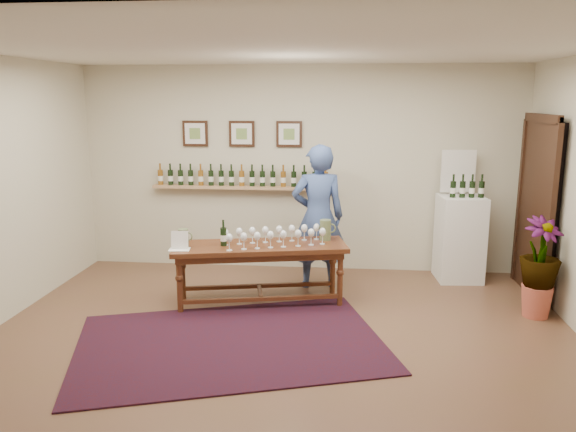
# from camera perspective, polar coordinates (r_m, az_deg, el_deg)

# --- Properties ---
(ground) EXTENTS (6.00, 6.00, 0.00)m
(ground) POSITION_cam_1_polar(r_m,az_deg,el_deg) (5.69, -0.81, -12.59)
(ground) COLOR brown
(ground) RESTS_ON ground
(room_shell) EXTENTS (6.00, 6.00, 6.00)m
(room_shell) POSITION_cam_1_polar(r_m,az_deg,el_deg) (7.28, 17.65, 1.53)
(room_shell) COLOR beige
(room_shell) RESTS_ON ground
(rug) EXTENTS (3.39, 2.75, 0.02)m
(rug) POSITION_cam_1_polar(r_m,az_deg,el_deg) (5.67, -5.86, -12.70)
(rug) COLOR #430C0C
(rug) RESTS_ON ground
(tasting_table) EXTENTS (2.08, 1.03, 0.71)m
(tasting_table) POSITION_cam_1_polar(r_m,az_deg,el_deg) (6.50, -2.91, -3.81)
(tasting_table) COLOR #462111
(tasting_table) RESTS_ON ground
(table_glasses) EXTENTS (1.48, 0.81, 0.20)m
(table_glasses) POSITION_cam_1_polar(r_m,az_deg,el_deg) (6.44, -1.35, -2.06)
(table_glasses) COLOR white
(table_glasses) RESTS_ON tasting_table
(table_bottles) EXTENTS (0.28, 0.20, 0.28)m
(table_bottles) POSITION_cam_1_polar(r_m,az_deg,el_deg) (6.46, -6.57, -1.73)
(table_bottles) COLOR black
(table_bottles) RESTS_ON tasting_table
(pitcher_left) EXTENTS (0.15, 0.15, 0.21)m
(pitcher_left) POSITION_cam_1_polar(r_m,az_deg,el_deg) (6.45, -10.57, -2.21)
(pitcher_left) COLOR #596740
(pitcher_left) RESTS_ON tasting_table
(pitcher_right) EXTENTS (0.16, 0.16, 0.24)m
(pitcher_right) POSITION_cam_1_polar(r_m,az_deg,el_deg) (6.66, 3.81, -1.42)
(pitcher_right) COLOR #596740
(pitcher_right) RESTS_ON tasting_table
(menu_card) EXTENTS (0.25, 0.19, 0.21)m
(menu_card) POSITION_cam_1_polar(r_m,az_deg,el_deg) (6.36, -10.95, -2.43)
(menu_card) COLOR silver
(menu_card) RESTS_ON tasting_table
(display_pedestal) EXTENTS (0.60, 0.60, 1.12)m
(display_pedestal) POSITION_cam_1_polar(r_m,az_deg,el_deg) (7.69, 17.02, -2.17)
(display_pedestal) COLOR white
(display_pedestal) RESTS_ON ground
(pedestal_bottles) EXTENTS (0.28, 0.09, 0.28)m
(pedestal_bottles) POSITION_cam_1_polar(r_m,az_deg,el_deg) (7.49, 17.76, 2.85)
(pedestal_bottles) COLOR black
(pedestal_bottles) RESTS_ON display_pedestal
(info_sign) EXTENTS (0.45, 0.05, 0.61)m
(info_sign) POSITION_cam_1_polar(r_m,az_deg,el_deg) (7.68, 16.90, 4.38)
(info_sign) COLOR silver
(info_sign) RESTS_ON display_pedestal
(potted_plant) EXTENTS (0.67, 0.67, 0.96)m
(potted_plant) POSITION_cam_1_polar(r_m,az_deg,el_deg) (6.68, 24.18, -4.80)
(potted_plant) COLOR #B6503C
(potted_plant) RESTS_ON ground
(person) EXTENTS (0.72, 0.54, 1.81)m
(person) POSITION_cam_1_polar(r_m,az_deg,el_deg) (7.01, 3.06, -0.08)
(person) COLOR #374C83
(person) RESTS_ON ground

